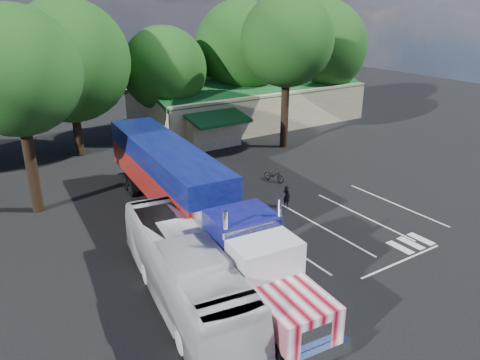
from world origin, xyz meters
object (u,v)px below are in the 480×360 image
woman (287,196)px  tour_bus (185,271)px  silver_sedan (254,127)px  bicycle (274,175)px  semi_truck (185,189)px

woman → tour_bus: 11.79m
tour_bus → silver_sedan: size_ratio=3.04×
tour_bus → silver_sedan: (19.00, 22.00, -0.98)m
bicycle → tour_bus: bearing=-160.4°
semi_truck → woman: 7.46m
silver_sedan → woman: bearing=161.4°
tour_bus → semi_truck: bearing=70.8°
bicycle → tour_bus: 15.91m
semi_truck → silver_sedan: size_ratio=6.11×
semi_truck → silver_sedan: (15.91, 15.99, -2.10)m
woman → silver_sedan: woman is taller
semi_truck → silver_sedan: semi_truck is taller
bicycle → woman: bearing=-136.1°
silver_sedan → bicycle: bearing=161.0°
bicycle → silver_sedan: silver_sedan is taller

